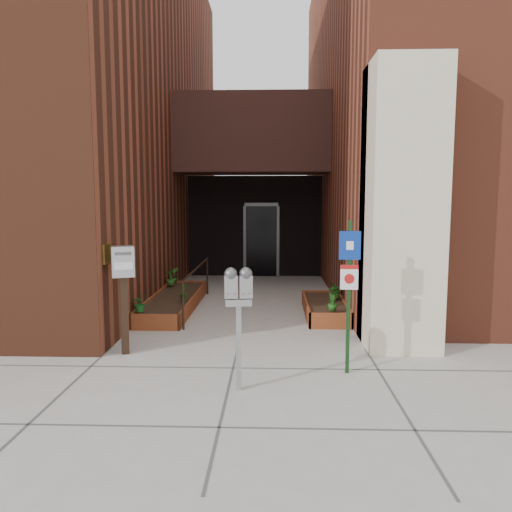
{
  "coord_description": "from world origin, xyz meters",
  "views": [
    {
      "loc": [
        0.55,
        -7.67,
        2.35
      ],
      "look_at": [
        0.22,
        1.8,
        1.24
      ],
      "focal_mm": 35.0,
      "sensor_mm": 36.0,
      "label": 1
    }
  ],
  "objects": [
    {
      "name": "payment_dropbox",
      "position": [
        -1.68,
        -0.4,
        1.18
      ],
      "size": [
        0.39,
        0.34,
        1.64
      ],
      "color": "black",
      "rests_on": "ground"
    },
    {
      "name": "shrub_right_b",
      "position": [
        1.73,
        1.92,
        0.48
      ],
      "size": [
        0.21,
        0.21,
        0.36
      ],
      "primitive_type": "imported",
      "rotation": [
        0.0,
        0.0,
        3.22
      ],
      "color": "#1B5618",
      "rests_on": "planter_right"
    },
    {
      "name": "parking_meter",
      "position": [
        0.13,
        -1.77,
        1.18
      ],
      "size": [
        0.35,
        0.18,
        1.52
      ],
      "color": "#939496",
      "rests_on": "ground"
    },
    {
      "name": "shrub_right_c",
      "position": [
        1.85,
        2.44,
        0.47
      ],
      "size": [
        0.33,
        0.33,
        0.34
      ],
      "primitive_type": "imported",
      "rotation": [
        0.0,
        0.0,
        4.64
      ],
      "color": "#205B1A",
      "rests_on": "planter_right"
    },
    {
      "name": "shrub_left_b",
      "position": [
        -1.25,
        2.13,
        0.47
      ],
      "size": [
        0.21,
        0.21,
        0.33
      ],
      "primitive_type": "imported",
      "rotation": [
        0.0,
        0.0,
        1.7
      ],
      "color": "#195217",
      "rests_on": "planter_left"
    },
    {
      "name": "shrub_left_d",
      "position": [
        -1.84,
        4.3,
        0.48
      ],
      "size": [
        0.26,
        0.26,
        0.36
      ],
      "primitive_type": "imported",
      "rotation": [
        0.0,
        0.0,
        5.65
      ],
      "color": "#29611B",
      "rests_on": "planter_left"
    },
    {
      "name": "sign_post",
      "position": [
        1.56,
        -1.13,
        1.27
      ],
      "size": [
        0.28,
        0.07,
        2.06
      ],
      "color": "#123413",
      "rests_on": "ground"
    },
    {
      "name": "shrub_right_a",
      "position": [
        1.64,
        1.3,
        0.45
      ],
      "size": [
        0.24,
        0.24,
        0.31
      ],
      "primitive_type": "imported",
      "rotation": [
        0.0,
        0.0,
        0.9
      ],
      "color": "#22601B",
      "rests_on": "planter_right"
    },
    {
      "name": "architecture",
      "position": [
        -0.18,
        6.89,
        4.98
      ],
      "size": [
        20.0,
        14.6,
        10.0
      ],
      "color": "brown",
      "rests_on": "ground"
    },
    {
      "name": "planter_left",
      "position": [
        -1.55,
        2.7,
        0.13
      ],
      "size": [
        0.9,
        3.6,
        0.3
      ],
      "color": "brown",
      "rests_on": "ground"
    },
    {
      "name": "handrail",
      "position": [
        -1.05,
        2.65,
        0.75
      ],
      "size": [
        0.04,
        3.34,
        0.9
      ],
      "color": "black",
      "rests_on": "ground"
    },
    {
      "name": "shrub_left_c",
      "position": [
        -1.85,
        3.82,
        0.48
      ],
      "size": [
        0.29,
        0.29,
        0.37
      ],
      "primitive_type": "imported",
      "rotation": [
        0.0,
        0.0,
        3.76
      ],
      "color": "#235E1A",
      "rests_on": "planter_left"
    },
    {
      "name": "planter_right",
      "position": [
        1.6,
        2.2,
        0.13
      ],
      "size": [
        0.8,
        2.2,
        0.3
      ],
      "color": "brown",
      "rests_on": "ground"
    },
    {
      "name": "ground",
      "position": [
        0.0,
        0.0,
        0.0
      ],
      "size": [
        80.0,
        80.0,
        0.0
      ],
      "primitive_type": "plane",
      "color": "#9E9991",
      "rests_on": "ground"
    },
    {
      "name": "shrub_left_a",
      "position": [
        -1.85,
        1.1,
        0.46
      ],
      "size": [
        0.4,
        0.4,
        0.32
      ],
      "primitive_type": "imported",
      "rotation": [
        0.0,
        0.0,
        0.66
      ],
      "color": "#1B5F20",
      "rests_on": "planter_left"
    }
  ]
}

